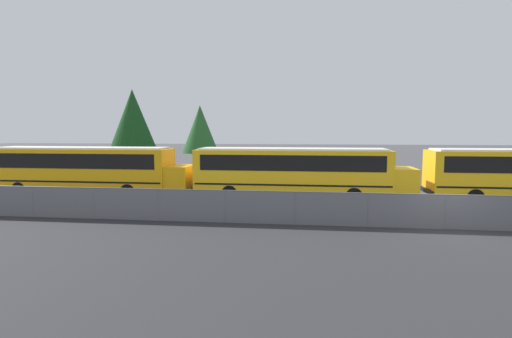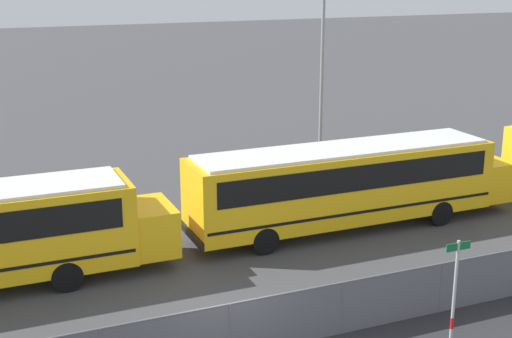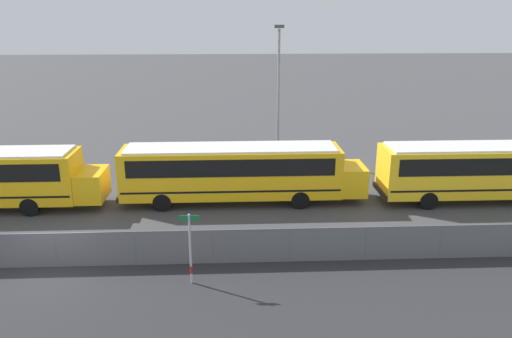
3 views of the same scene
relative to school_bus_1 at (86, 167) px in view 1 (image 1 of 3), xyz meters
The scene contains 6 objects.
ground_plane 20.18m from the school_bus_1, 17.87° to the right, with size 200.00×200.00×0.00m, color #424244.
fence 20.13m from the school_bus_1, 17.88° to the right, with size 91.25×0.07×1.45m.
school_bus_1 is the anchor object (origin of this frame).
school_bus_2 12.92m from the school_bus_1, ahead, with size 12.62×2.44×3.00m.
tree_0 12.37m from the school_bus_1, 70.00° to the left, with size 3.22×3.22×6.22m.
tree_1 11.67m from the school_bus_1, 99.70° to the left, with size 4.01×4.01×7.66m.
Camera 1 is at (-5.61, -16.83, 4.02)m, focal length 28.00 mm.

